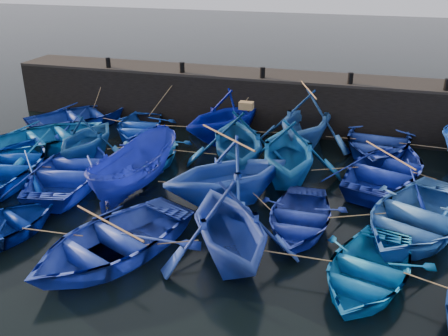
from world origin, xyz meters
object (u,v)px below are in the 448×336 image
(wooden_crate, at_px, (246,106))
(boat_13, at_px, (10,164))
(boat_0, at_px, (81,116))
(boat_8, at_px, (153,150))

(wooden_crate, bearing_deg, boat_13, -159.75)
(boat_0, xyz_separation_m, boat_13, (0.65, -6.18, 0.01))
(boat_8, xyz_separation_m, boat_13, (-4.59, -3.10, 0.10))
(boat_8, bearing_deg, boat_0, 132.31)
(boat_0, bearing_deg, boat_8, -169.76)
(boat_13, xyz_separation_m, wooden_crate, (8.55, 3.15, 2.14))
(boat_13, height_order, wooden_crate, wooden_crate)
(boat_13, relative_size, wooden_crate, 10.06)
(boat_0, xyz_separation_m, wooden_crate, (9.20, -3.03, 2.15))
(wooden_crate, bearing_deg, boat_0, 161.77)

